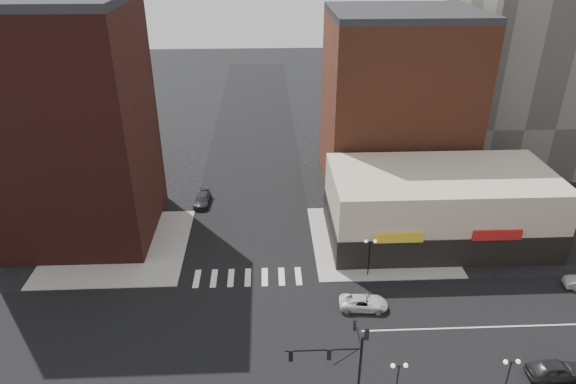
{
  "coord_description": "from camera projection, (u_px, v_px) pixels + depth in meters",
  "views": [
    {
      "loc": [
        2.06,
        -33.88,
        31.21
      ],
      "look_at": [
        3.82,
        5.46,
        11.0
      ],
      "focal_mm": 32.0,
      "sensor_mm": 36.0,
      "label": 1
    }
  ],
  "objects": [
    {
      "name": "road_ew",
      "position": [
        247.0,
        335.0,
        44.28
      ],
      "size": [
        200.0,
        14.0,
        0.02
      ],
      "primitive_type": "cube",
      "color": "black",
      "rests_on": "ground"
    },
    {
      "name": "white_suv",
      "position": [
        363.0,
        303.0,
        47.15
      ],
      "size": [
        4.62,
        2.4,
        1.24
      ],
      "primitive_type": "imported",
      "rotation": [
        0.0,
        0.0,
        1.49
      ],
      "color": "silver",
      "rests_on": "ground"
    },
    {
      "name": "street_lamp_se_b",
      "position": [
        510.0,
        370.0,
        36.43
      ],
      "size": [
        1.22,
        0.32,
        4.16
      ],
      "color": "black",
      "rests_on": "sidewalk_se"
    },
    {
      "name": "traffic_signal",
      "position": [
        346.0,
        357.0,
        35.35
      ],
      "size": [
        5.59,
        3.09,
        7.77
      ],
      "color": "black",
      "rests_on": "ground"
    },
    {
      "name": "dark_sedan_north",
      "position": [
        203.0,
        200.0,
        65.06
      ],
      "size": [
        2.11,
        4.57,
        1.29
      ],
      "primitive_type": "imported",
      "rotation": [
        0.0,
        0.0,
        -0.07
      ],
      "color": "black",
      "rests_on": "ground"
    },
    {
      "name": "sidewalk_ne",
      "position": [
        379.0,
        240.0,
        57.72
      ],
      "size": [
        15.0,
        15.0,
        0.12
      ],
      "primitive_type": "cube",
      "color": "gray",
      "rests_on": "ground"
    },
    {
      "name": "building_nw",
      "position": [
        67.0,
        128.0,
        54.26
      ],
      "size": [
        16.0,
        15.0,
        25.0
      ],
      "primitive_type": "cube",
      "color": "#3C1813",
      "rests_on": "ground"
    },
    {
      "name": "dark_sedan_east",
      "position": [
        556.0,
        370.0,
        39.76
      ],
      "size": [
        4.47,
        1.87,
        1.51
      ],
      "primitive_type": "imported",
      "rotation": [
        0.0,
        0.0,
        1.59
      ],
      "color": "black",
      "rests_on": "ground"
    },
    {
      "name": "ground",
      "position": [
        247.0,
        335.0,
        44.28
      ],
      "size": [
        240.0,
        240.0,
        0.0
      ],
      "primitive_type": "plane",
      "color": "black",
      "rests_on": "ground"
    },
    {
      "name": "street_lamp_se_a",
      "position": [
        398.0,
        374.0,
        36.11
      ],
      "size": [
        1.22,
        0.32,
        4.16
      ],
      "color": "black",
      "rests_on": "sidewalk_se"
    },
    {
      "name": "building_ne_row",
      "position": [
        438.0,
        211.0,
        56.94
      ],
      "size": [
        24.2,
        12.2,
        8.0
      ],
      "color": "#B9A993",
      "rests_on": "ground"
    },
    {
      "name": "street_lamp_ne",
      "position": [
        370.0,
        248.0,
        50.37
      ],
      "size": [
        1.22,
        0.32,
        4.16
      ],
      "color": "black",
      "rests_on": "sidewalk_ne"
    },
    {
      "name": "building_ne_midrise",
      "position": [
        397.0,
        105.0,
        66.24
      ],
      "size": [
        18.0,
        15.0,
        22.0
      ],
      "primitive_type": "cube",
      "color": "brown",
      "rests_on": "ground"
    },
    {
      "name": "building_nw_low",
      "position": [
        19.0,
        135.0,
        70.49
      ],
      "size": [
        20.0,
        18.0,
        12.0
      ],
      "primitive_type": "cube",
      "color": "#3C1813",
      "rests_on": "ground"
    },
    {
      "name": "road_ns",
      "position": [
        247.0,
        335.0,
        44.28
      ],
      "size": [
        14.0,
        200.0,
        0.02
      ],
      "primitive_type": "cube",
      "color": "black",
      "rests_on": "ground"
    },
    {
      "name": "sidewalk_nw",
      "position": [
        119.0,
        246.0,
        56.57
      ],
      "size": [
        15.0,
        15.0,
        0.12
      ],
      "primitive_type": "cube",
      "color": "gray",
      "rests_on": "ground"
    }
  ]
}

